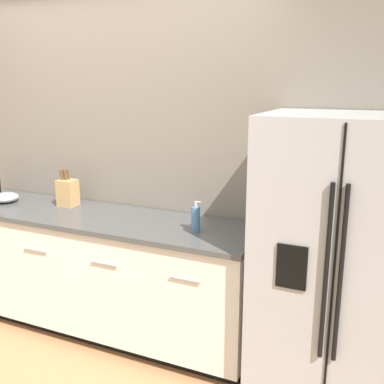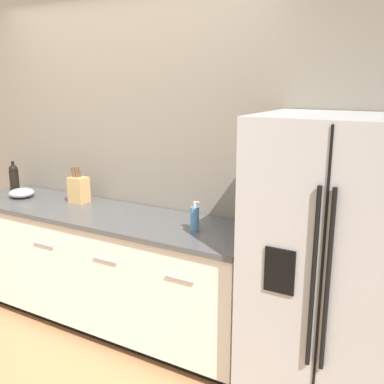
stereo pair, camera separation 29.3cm
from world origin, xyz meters
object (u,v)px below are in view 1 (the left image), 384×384
at_px(soap_dispenser, 196,219).
at_px(mixing_bowl, 5,197).
at_px(knife_block, 68,192).
at_px(refrigerator, 340,264).

xyz_separation_m(soap_dispenser, mixing_bowl, (-1.70, 0.03, -0.05)).
relative_size(soap_dispenser, mixing_bowl, 0.98).
bearing_deg(mixing_bowl, knife_block, 12.95).
xyz_separation_m(refrigerator, mixing_bowl, (-2.61, 0.03, 0.11)).
bearing_deg(soap_dispenser, mixing_bowl, 178.89).
distance_m(knife_block, mixing_bowl, 0.55).
relative_size(refrigerator, knife_block, 5.88).
xyz_separation_m(knife_block, mixing_bowl, (-0.53, -0.12, -0.07)).
relative_size(knife_block, soap_dispenser, 1.41).
bearing_deg(knife_block, refrigerator, -4.29).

